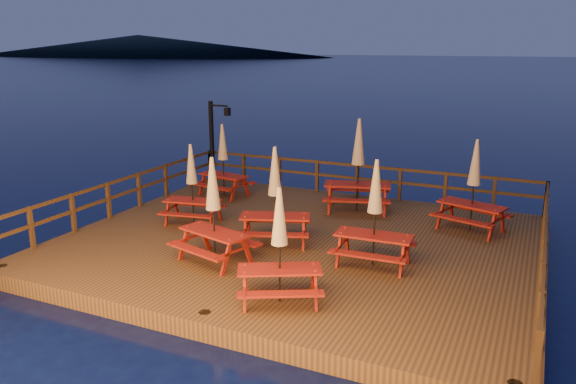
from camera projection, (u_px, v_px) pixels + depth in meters
name	position (u px, v px, depth m)	size (l,w,h in m)	color
ground	(300.00, 253.00, 14.98)	(500.00, 500.00, 0.00)	#050932
deck	(300.00, 246.00, 14.93)	(12.00, 10.00, 0.40)	#442A15
deck_piles	(300.00, 264.00, 15.05)	(11.44, 9.44, 1.40)	#3B2612
railing	(325.00, 195.00, 16.24)	(11.80, 9.75, 1.10)	#3B2612
lamp_post	(215.00, 134.00, 20.59)	(0.85, 0.18, 3.00)	black
headland_left	(139.00, 45.00, 245.32)	(180.00, 84.00, 9.00)	black
picnic_table_0	(358.00, 164.00, 17.04)	(2.38, 2.14, 2.86)	maroon
picnic_table_1	(474.00, 184.00, 15.22)	(2.15, 1.95, 2.56)	maroon
picnic_table_2	(275.00, 194.00, 14.22)	(2.18, 2.00, 2.55)	maroon
picnic_table_3	(192.00, 183.00, 15.90)	(1.84, 1.61, 2.31)	maroon
picnic_table_4	(375.00, 212.00, 12.80)	(1.82, 1.52, 2.53)	maroon
picnic_table_5	(223.00, 159.00, 18.81)	(1.95, 1.70, 2.45)	maroon
picnic_table_6	(213.00, 209.00, 13.01)	(2.10, 1.88, 2.53)	maroon
picnic_table_7	(280.00, 243.00, 10.98)	(2.10, 1.98, 2.38)	maroon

